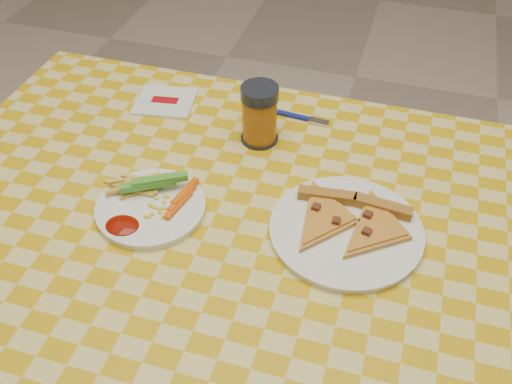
# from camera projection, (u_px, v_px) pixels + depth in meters

# --- Properties ---
(table) EXTENTS (1.28, 0.88, 0.76)m
(table) POSITION_uv_depth(u_px,v_px,m) (243.00, 246.00, 1.08)
(table) COLOR silver
(table) RESTS_ON ground
(plate_left) EXTENTS (0.22, 0.22, 0.01)m
(plate_left) POSITION_uv_depth(u_px,v_px,m) (151.00, 208.00, 1.05)
(plate_left) COLOR white
(plate_left) RESTS_ON table
(plate_right) EXTENTS (0.29, 0.29, 0.01)m
(plate_right) POSITION_uv_depth(u_px,v_px,m) (346.00, 231.00, 1.00)
(plate_right) COLOR white
(plate_right) RESTS_ON table
(fries_veggies) EXTENTS (0.19, 0.17, 0.04)m
(fries_veggies) POSITION_uv_depth(u_px,v_px,m) (149.00, 195.00, 1.05)
(fries_veggies) COLOR #FAC84F
(fries_veggies) RESTS_ON plate_left
(pizza_slices) EXTENTS (0.24, 0.22, 0.02)m
(pizza_slices) POSITION_uv_depth(u_px,v_px,m) (350.00, 220.00, 1.00)
(pizza_slices) COLOR #C37A3C
(pizza_slices) RESTS_ON plate_right
(drink_glass) EXTENTS (0.08, 0.08, 0.13)m
(drink_glass) POSITION_uv_depth(u_px,v_px,m) (260.00, 115.00, 1.16)
(drink_glass) COLOR black
(drink_glass) RESTS_ON table
(napkin) EXTENTS (0.15, 0.14, 0.01)m
(napkin) POSITION_uv_depth(u_px,v_px,m) (165.00, 101.00, 1.30)
(napkin) COLOR silver
(napkin) RESTS_ON table
(fork) EXTENTS (0.14, 0.03, 0.01)m
(fork) POSITION_uv_depth(u_px,v_px,m) (299.00, 117.00, 1.26)
(fork) COLOR navy
(fork) RESTS_ON table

